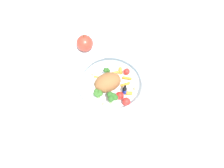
# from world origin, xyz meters

# --- Properties ---
(ground_plane) EXTENTS (2.40, 2.40, 0.00)m
(ground_plane) POSITION_xyz_m (0.00, 0.00, 0.00)
(ground_plane) COLOR silver
(food_container) EXTENTS (0.24, 0.24, 0.07)m
(food_container) POSITION_xyz_m (-0.01, 0.01, 0.03)
(food_container) COLOR white
(food_container) RESTS_ON ground_plane
(loose_apple) EXTENTS (0.07, 0.07, 0.08)m
(loose_apple) POSITION_xyz_m (0.06, -0.20, 0.03)
(loose_apple) COLOR #BC3828
(loose_apple) RESTS_ON ground_plane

